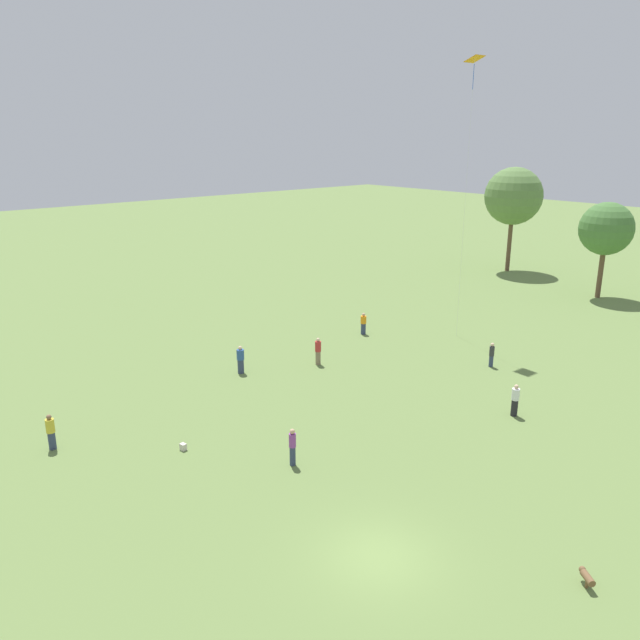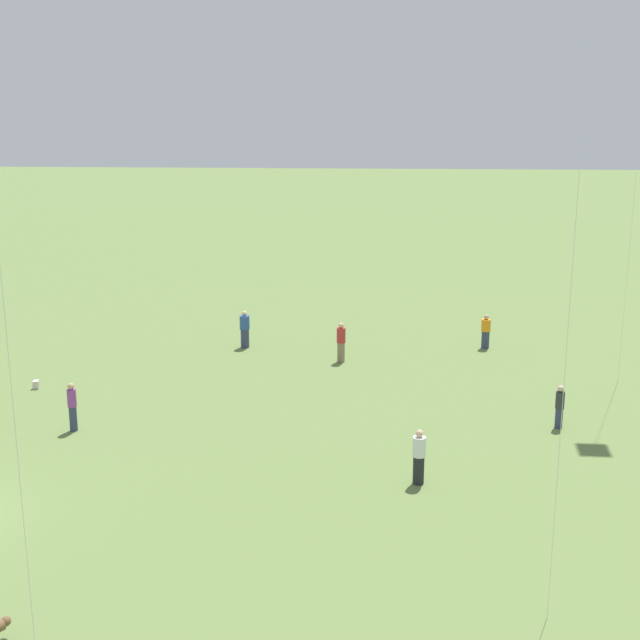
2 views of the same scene
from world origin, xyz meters
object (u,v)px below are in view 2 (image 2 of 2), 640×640
at_px(person_2, 341,342).
at_px(picnic_bag_1, 36,385).
at_px(person_3, 560,406).
at_px(person_5, 72,406).
at_px(person_0, 245,330).
at_px(person_4, 486,332).
at_px(person_7, 419,457).

relative_size(person_2, picnic_bag_1, 5.42).
bearing_deg(person_2, person_3, 37.58).
relative_size(person_5, picnic_bag_1, 5.37).
distance_m(person_2, person_5, 13.04).
relative_size(person_0, person_4, 1.09).
relative_size(person_5, person_7, 1.01).
bearing_deg(person_7, person_4, 155.13).
height_order(person_0, person_4, person_0).
relative_size(person_2, person_5, 1.01).
bearing_deg(person_5, person_2, -178.34).
relative_size(person_7, picnic_bag_1, 5.31).
relative_size(person_4, picnic_bag_1, 4.90).
bearing_deg(person_7, person_3, 122.97).
distance_m(person_0, person_3, 16.24).
bearing_deg(person_7, person_0, -163.62).
bearing_deg(person_4, picnic_bag_1, 81.66).
distance_m(person_3, person_5, 17.69).
distance_m(person_3, picnic_bag_1, 21.01).
xyz_separation_m(person_0, person_3, (9.77, 12.97, -0.05)).
bearing_deg(person_3, person_2, 27.57).
relative_size(person_3, person_7, 0.91).
distance_m(person_4, person_7, 15.95).
xyz_separation_m(person_0, picnic_bag_1, (6.60, -7.78, -0.71)).
bearing_deg(person_0, person_4, 77.81).
height_order(person_3, person_4, person_4).
bearing_deg(person_2, person_7, 3.43).
xyz_separation_m(person_0, person_2, (2.07, 4.70, 0.03)).
distance_m(person_0, person_4, 11.53).
xyz_separation_m(person_4, picnic_bag_1, (7.19, -19.30, -0.64)).
height_order(person_0, person_5, person_5).
xyz_separation_m(person_0, person_7, (14.88, 7.63, 0.01)).
distance_m(person_2, person_4, 7.32).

